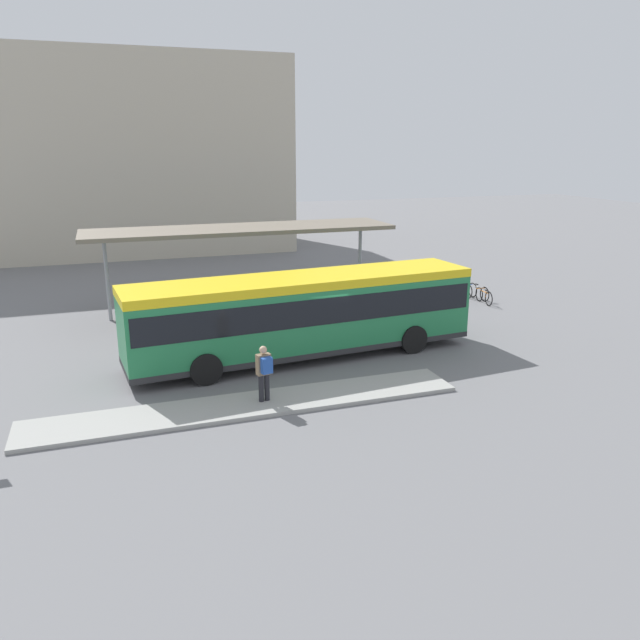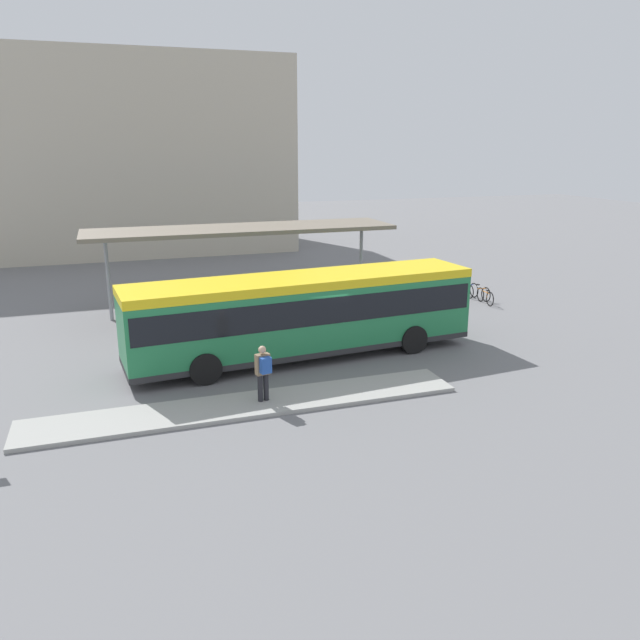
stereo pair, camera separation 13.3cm
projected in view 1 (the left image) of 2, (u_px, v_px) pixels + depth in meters
name	position (u px, v px, depth m)	size (l,w,h in m)	color
ground_plane	(304.00, 357.00, 22.35)	(120.00, 120.00, 0.00)	slate
curb_island	(249.00, 405.00, 18.09)	(12.63, 1.80, 0.12)	#9E9E99
city_bus	(304.00, 310.00, 21.88)	(12.57, 3.52, 2.96)	#237A47
pedestrian_waiting	(264.00, 370.00, 17.97)	(0.45, 0.49, 1.68)	#232328
bicycle_orange	(484.00, 296.00, 29.82)	(0.48, 1.65, 0.71)	black
bicycle_white	(479.00, 292.00, 30.64)	(0.48, 1.71, 0.74)	black
bicycle_blue	(464.00, 289.00, 31.29)	(0.48, 1.65, 0.71)	black
station_shelter	(240.00, 230.00, 27.89)	(13.72, 3.37, 3.79)	#706656
station_building	(109.00, 156.00, 43.71)	(24.05, 10.83, 13.14)	#BCB29E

